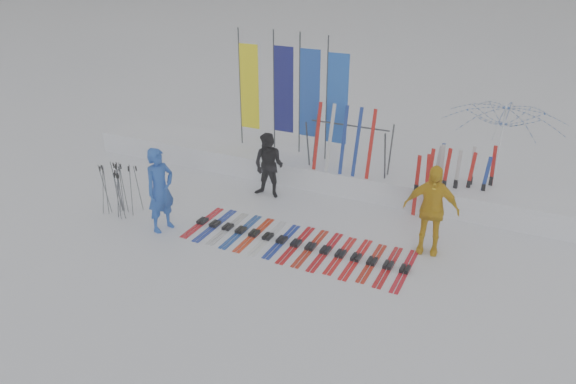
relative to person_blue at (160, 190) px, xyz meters
The scene contains 11 objects.
ground 2.65m from the person_blue, 13.58° to the right, with size 120.00×120.00×0.00m, color white.
snow_bank 4.73m from the person_blue, 59.16° to the left, with size 14.00×1.60×0.60m, color white.
person_blue is the anchor object (origin of this frame).
person_black 2.89m from the person_blue, 62.01° to the left, with size 0.80×0.62×1.65m, color black.
person_yellow 5.77m from the person_blue, 15.90° to the left, with size 1.13×0.47×1.92m, color gold.
tent_canopy 7.92m from the person_blue, 35.24° to the left, with size 2.78×2.84×2.55m, color white.
ski_row 3.19m from the person_blue, 11.46° to the left, with size 4.89×1.70×0.07m.
pole_cluster 1.43m from the person_blue, behind, with size 0.75×0.70×1.26m.
feather_flags 4.59m from the person_blue, 73.84° to the left, with size 3.17×0.27×3.20m.
ski_rack 4.74m from the person_blue, 50.01° to the left, with size 2.04×0.80×1.23m.
upright_skis 6.67m from the person_blue, 33.46° to the left, with size 1.60×1.17×1.64m.
Camera 1 is at (4.86, -8.25, 6.09)m, focal length 35.00 mm.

